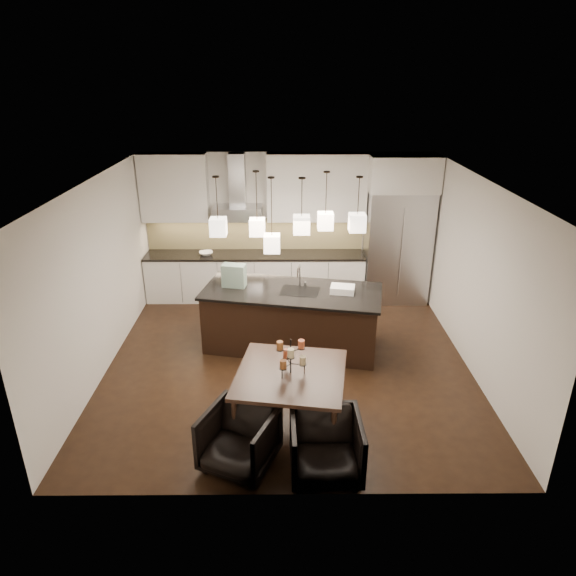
{
  "coord_description": "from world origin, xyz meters",
  "views": [
    {
      "loc": [
        -0.05,
        -6.94,
        4.19
      ],
      "look_at": [
        0.0,
        0.2,
        1.15
      ],
      "focal_mm": 32.0,
      "sensor_mm": 36.0,
      "label": 1
    }
  ],
  "objects_px": {
    "refrigerator": "(397,247)",
    "armchair_right": "(326,447)",
    "island_body": "(292,320)",
    "dining_table": "(291,399)",
    "armchair_left": "(239,439)"
  },
  "relations": [
    {
      "from": "refrigerator",
      "to": "dining_table",
      "type": "relative_size",
      "value": 1.65
    },
    {
      "from": "refrigerator",
      "to": "dining_table",
      "type": "xyz_separation_m",
      "value": [
        -2.08,
        -3.96,
        -0.68
      ]
    },
    {
      "from": "armchair_left",
      "to": "dining_table",
      "type": "bearing_deg",
      "value": 72.85
    },
    {
      "from": "dining_table",
      "to": "armchair_left",
      "type": "relative_size",
      "value": 1.68
    },
    {
      "from": "armchair_left",
      "to": "refrigerator",
      "type": "bearing_deg",
      "value": 83.21
    },
    {
      "from": "armchair_right",
      "to": "dining_table",
      "type": "bearing_deg",
      "value": 112.64
    },
    {
      "from": "island_body",
      "to": "dining_table",
      "type": "distance_m",
      "value": 2.06
    },
    {
      "from": "island_body",
      "to": "dining_table",
      "type": "bearing_deg",
      "value": -80.17
    },
    {
      "from": "dining_table",
      "to": "armchair_left",
      "type": "height_order",
      "value": "dining_table"
    },
    {
      "from": "island_body",
      "to": "armchair_right",
      "type": "bearing_deg",
      "value": -72.39
    },
    {
      "from": "armchair_right",
      "to": "refrigerator",
      "type": "bearing_deg",
      "value": 69.25
    },
    {
      "from": "island_body",
      "to": "armchair_right",
      "type": "distance_m",
      "value": 2.93
    },
    {
      "from": "island_body",
      "to": "armchair_right",
      "type": "height_order",
      "value": "island_body"
    },
    {
      "from": "refrigerator",
      "to": "armchair_right",
      "type": "height_order",
      "value": "refrigerator"
    },
    {
      "from": "refrigerator",
      "to": "armchair_left",
      "type": "bearing_deg",
      "value": -119.82
    }
  ]
}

